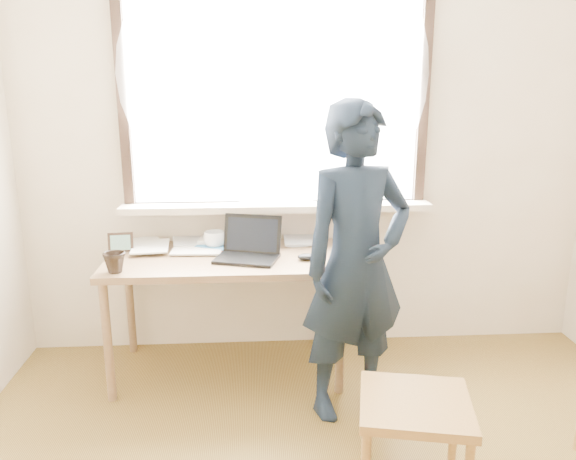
{
  "coord_description": "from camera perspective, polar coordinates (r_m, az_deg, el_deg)",
  "views": [
    {
      "loc": [
        -0.35,
        -1.4,
        1.66
      ],
      "look_at": [
        -0.19,
        0.95,
        1.03
      ],
      "focal_mm": 35.0,
      "sensor_mm": 36.0,
      "label": 1
    }
  ],
  "objects": [
    {
      "name": "room_shell",
      "position": [
        1.63,
        8.04,
        13.96
      ],
      "size": [
        3.52,
        4.02,
        2.61
      ],
      "color": "beige",
      "rests_on": "ground"
    },
    {
      "name": "desk",
      "position": [
        3.2,
        -6.31,
        -3.91
      ],
      "size": [
        1.32,
        0.66,
        0.71
      ],
      "color": "brown",
      "rests_on": "ground"
    },
    {
      "name": "laptop",
      "position": [
        3.12,
        -3.97,
        -1.86
      ],
      "size": [
        0.39,
        0.35,
        0.23
      ],
      "color": "black",
      "rests_on": "desk"
    },
    {
      "name": "mug_white",
      "position": [
        3.32,
        -7.47,
        -0.99
      ],
      "size": [
        0.18,
        0.18,
        0.1
      ],
      "primitive_type": "imported",
      "rotation": [
        0.0,
        0.0,
        0.68
      ],
      "color": "white",
      "rests_on": "desk"
    },
    {
      "name": "mug_dark",
      "position": [
        3.01,
        -17.2,
        -3.17
      ],
      "size": [
        0.14,
        0.14,
        0.11
      ],
      "primitive_type": "imported",
      "rotation": [
        0.0,
        0.0,
        -0.21
      ],
      "color": "black",
      "rests_on": "desk"
    },
    {
      "name": "mouse",
      "position": [
        3.08,
        1.86,
        -2.74
      ],
      "size": [
        0.1,
        0.07,
        0.04
      ],
      "primitive_type": "ellipsoid",
      "color": "black",
      "rests_on": "desk"
    },
    {
      "name": "desk_clutter",
      "position": [
        3.37,
        -8.03,
        -1.34
      ],
      "size": [
        0.84,
        0.51,
        0.04
      ],
      "color": "white",
      "rests_on": "desk"
    },
    {
      "name": "book_a",
      "position": [
        3.45,
        -11.6,
        -1.24
      ],
      "size": [
        0.21,
        0.26,
        0.02
      ],
      "primitive_type": "imported",
      "rotation": [
        0.0,
        0.0,
        0.16
      ],
      "color": "white",
      "rests_on": "desk"
    },
    {
      "name": "book_b",
      "position": [
        3.43,
        -0.4,
        -1.06
      ],
      "size": [
        0.19,
        0.25,
        0.02
      ],
      "primitive_type": "imported",
      "rotation": [
        0.0,
        0.0,
        -0.02
      ],
      "color": "white",
      "rests_on": "desk"
    },
    {
      "name": "picture_frame",
      "position": [
        3.34,
        -16.63,
        -1.35
      ],
      "size": [
        0.14,
        0.03,
        0.11
      ],
      "color": "black",
      "rests_on": "desk"
    },
    {
      "name": "work_chair",
      "position": [
        2.4,
        12.75,
        -17.93
      ],
      "size": [
        0.51,
        0.49,
        0.44
      ],
      "color": "olive",
      "rests_on": "ground"
    },
    {
      "name": "person",
      "position": [
        2.78,
        6.95,
        -3.41
      ],
      "size": [
        0.67,
        0.55,
        1.59
      ],
      "primitive_type": "imported",
      "rotation": [
        0.0,
        0.0,
        0.34
      ],
      "color": "black",
      "rests_on": "ground"
    }
  ]
}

